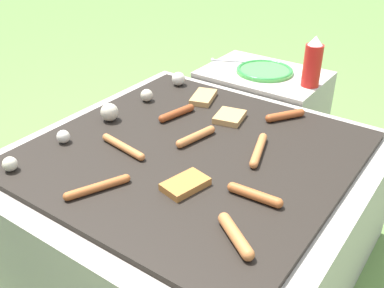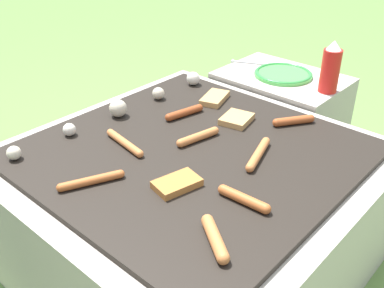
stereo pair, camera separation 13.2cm
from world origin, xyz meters
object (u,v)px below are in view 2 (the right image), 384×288
Objects in this scene: plate_colorful at (283,74)px; fork_utensil at (250,63)px; sausage_front_center at (184,112)px; condiment_bottle at (331,68)px.

plate_colorful reaches higher than fork_utensil.
plate_colorful is 0.19m from fork_utensil.
fork_utensil is at bearing 13.31° from sausage_front_center.
fork_utensil is (0.03, 0.19, -0.01)m from plate_colorful.
condiment_bottle is 0.41m from fork_utensil.
condiment_bottle is at bearing -26.96° from sausage_front_center.
sausage_front_center is 0.63× the size of plate_colorful.
condiment_bottle is (0.51, -0.26, 0.08)m from sausage_front_center.
sausage_front_center is 0.54m from plate_colorful.
condiment_bottle is at bearing -97.73° from fork_utensil.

